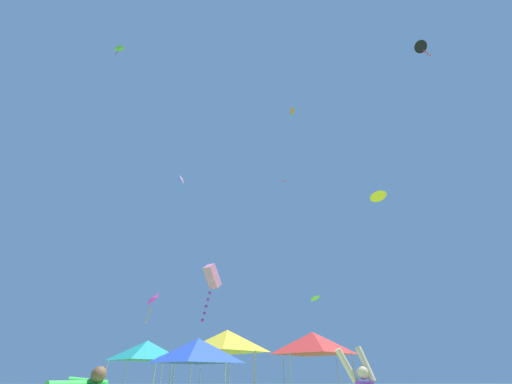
% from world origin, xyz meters
% --- Properties ---
extents(canopy_tent_blue, '(2.65, 2.65, 2.83)m').
position_xyz_m(canopy_tent_blue, '(-1.86, 6.27, 2.41)').
color(canopy_tent_blue, '#9E9EA3').
rests_on(canopy_tent_blue, ground).
extents(canopy_tent_red, '(3.36, 3.36, 3.60)m').
position_xyz_m(canopy_tent_red, '(3.58, 11.02, 3.06)').
color(canopy_tent_red, '#9E9EA3').
rests_on(canopy_tent_red, ground).
extents(canopy_tent_teal, '(3.01, 3.01, 3.22)m').
position_xyz_m(canopy_tent_teal, '(-5.52, 11.71, 2.74)').
color(canopy_tent_teal, '#9E9EA3').
rests_on(canopy_tent_teal, ground).
extents(canopy_tent_yellow, '(3.59, 3.59, 3.85)m').
position_xyz_m(canopy_tent_yellow, '(-1.17, 12.38, 3.27)').
color(canopy_tent_yellow, '#9E9EA3').
rests_on(canopy_tent_yellow, ground).
extents(kite_lime_box, '(0.61, 0.43, 1.46)m').
position_xyz_m(kite_lime_box, '(-9.93, 6.66, 22.48)').
color(kite_lime_box, '#75D138').
extents(kite_black_delta, '(0.88, 1.08, 2.01)m').
position_xyz_m(kite_black_delta, '(13.17, 6.46, 23.08)').
color(kite_black_delta, black).
extents(kite_orange_box, '(0.44, 0.61, 1.47)m').
position_xyz_m(kite_orange_box, '(4.11, 13.74, 23.74)').
color(kite_orange_box, orange).
extents(kite_yellow_delta, '(1.34, 1.34, 0.41)m').
position_xyz_m(kite_yellow_delta, '(8.71, 10.18, 11.86)').
color(kite_yellow_delta, yellow).
extents(kite_pink_delta, '(0.58, 0.90, 1.81)m').
position_xyz_m(kite_pink_delta, '(-5.52, 13.33, 15.13)').
color(kite_pink_delta, pink).
extents(kite_magenta_diamond, '(1.47, 1.46, 3.23)m').
position_xyz_m(kite_magenta_diamond, '(-11.21, 28.93, 8.85)').
color(kite_magenta_diamond, '#D6389E').
extents(kite_red_diamond, '(0.69, 0.92, 0.52)m').
position_xyz_m(kite_red_diamond, '(4.92, 28.73, 25.58)').
color(kite_red_diamond, red).
extents(kite_lime_delta, '(1.49, 1.50, 0.57)m').
position_xyz_m(kite_lime_delta, '(7.36, 27.21, 8.85)').
color(kite_lime_delta, '#75D138').
extents(kite_pink_box, '(1.15, 1.43, 3.31)m').
position_xyz_m(kite_pink_box, '(-2.22, 11.64, 6.66)').
color(kite_pink_box, pink).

